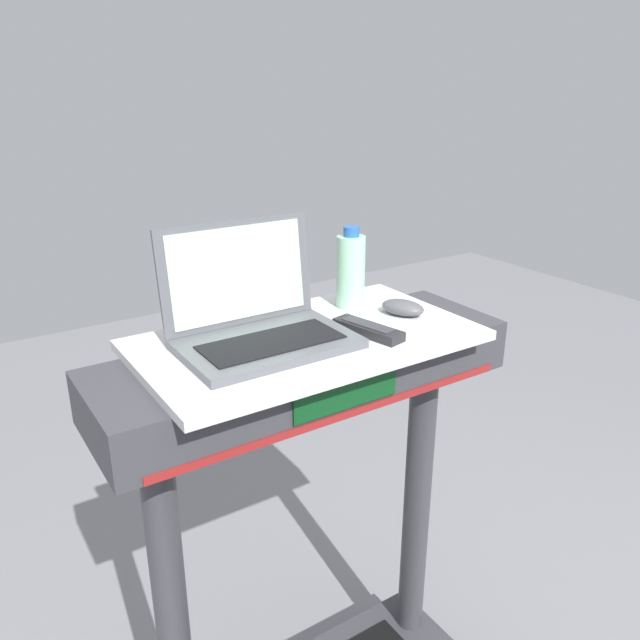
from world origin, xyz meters
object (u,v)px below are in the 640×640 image
water_bottle (351,270)px  tv_remote (368,329)px  computer_mouse (403,308)px  laptop (258,320)px

water_bottle → tv_remote: (-0.07, -0.16, -0.08)m
tv_remote → computer_mouse: bearing=20.4°
laptop → water_bottle: bearing=12.4°
water_bottle → laptop: bearing=-165.2°
computer_mouse → tv_remote: 0.15m
computer_mouse → water_bottle: water_bottle is taller
laptop → tv_remote: laptop is taller
computer_mouse → water_bottle: bearing=96.2°
laptop → tv_remote: (0.21, -0.09, -0.04)m
laptop → tv_remote: 0.23m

